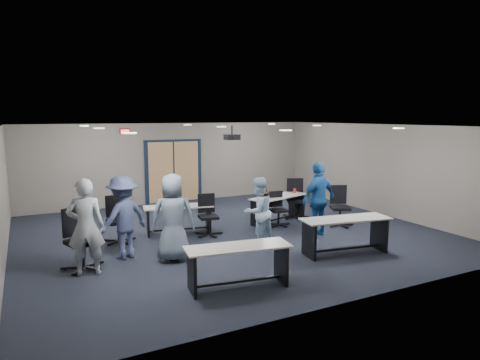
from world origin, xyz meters
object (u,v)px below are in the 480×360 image
table_back_right (279,204)px  chair_loose_right (340,206)px  person_plaid (173,217)px  chair_back_b (208,215)px  chair_loose_left (82,240)px  person_lightblue (258,212)px  table_front_right (345,229)px  person_navy (318,199)px  table_back_left (179,214)px  chair_back_d (296,199)px  person_gray (86,227)px  chair_back_a (118,219)px  chair_back_c (279,209)px  person_back (123,217)px  table_front_left (238,259)px

table_back_right → chair_loose_right: bearing=-58.9°
table_back_right → person_plaid: 4.03m
chair_back_b → person_plaid: person_plaid is taller
chair_loose_left → person_lightblue: (3.78, -0.18, 0.20)m
table_front_right → person_navy: (0.34, 1.41, 0.38)m
table_back_left → table_back_right: table_back_right is taller
chair_back_d → chair_loose_left: bearing=-138.9°
chair_loose_right → table_back_left: bearing=-173.3°
person_gray → person_navy: same height
table_back_right → person_gray: size_ratio=1.05×
table_back_left → chair_back_d: bearing=10.5°
person_lightblue → chair_back_b: bearing=-73.9°
chair_back_a → person_gray: size_ratio=0.60×
chair_loose_right → person_lightblue: person_lightblue is taller
chair_back_d → person_lightblue: person_lightblue is taller
table_back_right → chair_back_c: (-0.21, -0.34, -0.06)m
person_gray → chair_back_d: bearing=-148.7°
table_back_right → person_gray: (-5.30, -1.77, 0.40)m
chair_loose_left → chair_back_b: bearing=-1.0°
table_front_right → table_back_right: table_back_right is taller
table_back_left → person_back: size_ratio=1.03×
chair_back_c → person_gray: person_gray is taller
table_back_right → person_lightblue: person_lightblue is taller
person_lightblue → person_back: size_ratio=0.91×
table_back_right → person_plaid: person_plaid is taller
chair_back_d → chair_loose_left: 6.26m
table_front_right → table_back_right: size_ratio=1.04×
chair_back_d → person_navy: bearing=-80.9°
table_back_left → chair_back_d: size_ratio=1.58×
table_front_left → person_navy: person_navy is taller
table_back_left → chair_back_b: bearing=-32.4°
chair_back_c → chair_loose_left: (-5.14, -1.11, 0.13)m
table_back_right → person_lightblue: bearing=-151.6°
table_front_right → chair_back_d: 3.28m
table_front_right → table_front_left: bearing=-158.7°
chair_back_b → person_lightblue: bearing=-52.3°
table_back_right → person_gray: 5.60m
chair_back_a → person_lightblue: person_lightblue is taller
chair_back_c → chair_loose_right: (1.47, -0.76, 0.08)m
chair_loose_left → person_gray: size_ratio=0.65×
table_front_left → chair_back_b: chair_back_b is taller
table_front_left → chair_loose_left: chair_loose_left is taller
chair_back_a → chair_back_c: chair_back_a is taller
chair_back_d → person_back: size_ratio=0.65×
chair_back_d → person_gray: size_ratio=0.62×
chair_loose_right → chair_back_c: bearing=176.7°
chair_back_a → chair_loose_left: bearing=-126.3°
table_front_left → chair_back_c: size_ratio=2.06×
chair_back_c → chair_loose_left: 5.26m
person_lightblue → person_back: (-2.92, 0.50, 0.08)m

